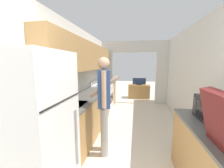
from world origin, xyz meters
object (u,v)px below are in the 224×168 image
tv_cabinet (139,91)px  knife (105,82)px  range_oven (103,98)px  television (139,82)px  refrigerator (35,134)px  microwave (217,110)px  person (104,103)px

tv_cabinet → knife: knife is taller
knife → range_oven: bearing=-87.1°
television → range_oven: bearing=-122.6°
refrigerator → range_oven: bearing=90.8°
microwave → refrigerator: bearing=-162.8°
microwave → knife: microwave is taller
person → microwave: (1.55, -0.41, 0.12)m
person → microwave: 1.61m
knife → tv_cabinet: bearing=46.7°
range_oven → tv_cabinet: size_ratio=1.07×
microwave → tv_cabinet: 4.72m
range_oven → knife: range_oven is taller
microwave → tv_cabinet: size_ratio=0.45×
refrigerator → television: refrigerator is taller
refrigerator → range_oven: size_ratio=1.69×
tv_cabinet → knife: 2.00m
person → range_oven: bearing=2.3°
range_oven → person: bearing=-75.4°
refrigerator → television: bearing=76.8°
television → knife: (-1.30, -1.36, 0.12)m
tv_cabinet → television: (0.00, -0.04, 0.47)m
range_oven → television: (1.26, 1.97, 0.33)m
person → television: person is taller
range_oven → microwave: 3.39m
television → knife: bearing=-133.6°
tv_cabinet → television: size_ratio=1.64×
refrigerator → microwave: bearing=17.2°
microwave → range_oven: bearing=129.4°
person → microwave: person is taller
refrigerator → television: (1.22, 5.19, -0.09)m
tv_cabinet → knife: bearing=-132.7°
range_oven → person: person is taller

